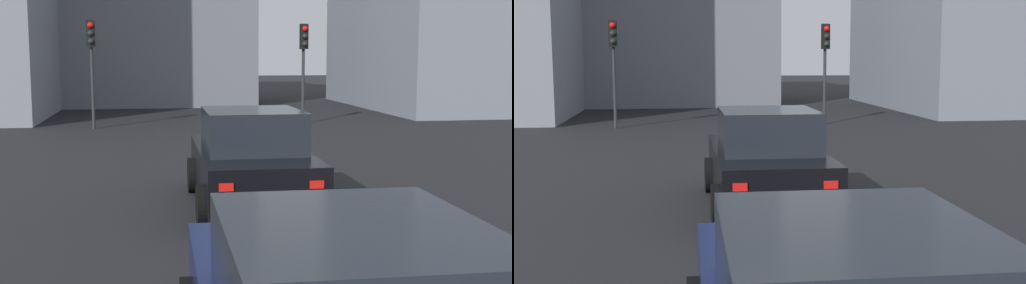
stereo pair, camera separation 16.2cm
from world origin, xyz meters
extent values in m
cube|color=black|center=(9.99, -0.23, 0.62)|extent=(4.09, 1.77, 0.71)
cube|color=#1E232B|center=(9.79, -0.23, 1.30)|extent=(1.85, 1.55, 0.66)
cylinder|color=black|center=(11.25, -1.11, 0.32)|extent=(0.64, 0.22, 0.64)
cylinder|color=black|center=(11.26, 0.63, 0.32)|extent=(0.64, 0.22, 0.64)
cylinder|color=black|center=(8.72, -1.10, 0.32)|extent=(0.64, 0.22, 0.64)
cylinder|color=black|center=(8.73, 0.65, 0.32)|extent=(0.64, 0.22, 0.64)
cube|color=red|center=(7.93, -0.85, 0.74)|extent=(0.03, 0.20, 0.11)
cube|color=red|center=(7.94, 0.41, 0.74)|extent=(0.03, 0.20, 0.11)
cube|color=#1E232B|center=(3.05, 0.18, 1.20)|extent=(2.02, 1.65, 0.60)
cylinder|color=#2D2D30|center=(22.36, 3.33, 1.39)|extent=(0.11, 0.11, 2.79)
cube|color=black|center=(22.30, 3.33, 3.24)|extent=(0.21, 0.28, 0.90)
sphere|color=red|center=(22.19, 3.33, 3.51)|extent=(0.20, 0.20, 0.20)
sphere|color=black|center=(22.19, 3.33, 3.24)|extent=(0.20, 0.20, 0.20)
sphere|color=black|center=(22.19, 3.33, 2.97)|extent=(0.20, 0.20, 0.20)
cylinder|color=#2D2D30|center=(22.67, -4.10, 1.36)|extent=(0.11, 0.11, 2.73)
cube|color=black|center=(22.61, -4.10, 3.18)|extent=(0.22, 0.29, 0.90)
sphere|color=red|center=(22.50, -4.11, 3.45)|extent=(0.20, 0.20, 0.20)
sphere|color=black|center=(22.50, -4.11, 3.18)|extent=(0.20, 0.20, 0.20)
sphere|color=black|center=(22.50, -4.11, 2.91)|extent=(0.20, 0.20, 0.20)
camera|label=1|loc=(-0.73, 1.40, 2.52)|focal=46.20mm
camera|label=2|loc=(-0.76, 1.24, 2.52)|focal=46.20mm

